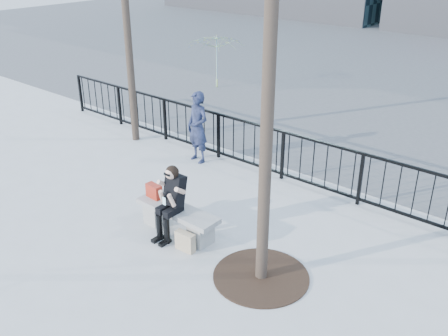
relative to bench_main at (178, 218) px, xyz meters
The scene contains 9 objects.
ground 0.30m from the bench_main, ahead, with size 120.00×120.00×0.00m, color #A4A49F.
railing 3.01m from the bench_main, 90.00° to the left, with size 14.00×0.06×1.10m.
tree_grate 1.92m from the bench_main, ahead, with size 1.50×1.50×0.02m, color black.
bench_main is the anchor object (origin of this frame).
seated_woman 0.40m from the bench_main, 90.00° to the right, with size 0.50×0.64×1.34m.
handbag 0.68m from the bench_main, behind, with size 0.31×0.15×0.26m, color #A22313.
shopping_bag 0.60m from the bench_main, 33.36° to the right, with size 0.36×0.13×0.34m, color #C9B58E.
standing_man 3.18m from the bench_main, 125.80° to the left, with size 0.61×0.40×1.67m, color black.
vendor_umbrella 9.38m from the bench_main, 126.56° to the left, with size 1.97×2.01×1.81m, color #E9FB37.
Camera 1 is at (5.49, -5.32, 4.83)m, focal length 40.00 mm.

